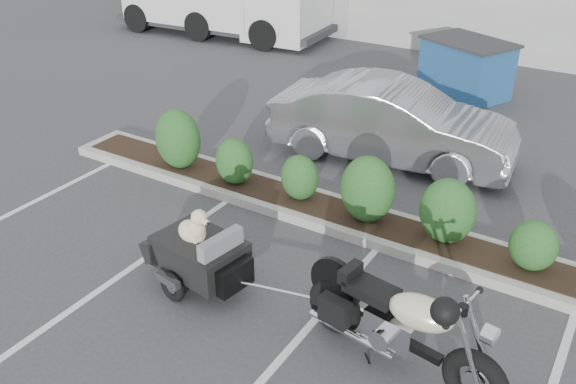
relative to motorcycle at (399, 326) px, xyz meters
The scene contains 6 objects.
ground 2.42m from the motorcycle, behind, with size 90.00×90.00×0.00m, color #38383A.
planter_kerb 2.84m from the motorcycle, 118.59° to the left, with size 12.00×1.00×0.15m, color #9E9E93.
motorcycle is the anchor object (origin of this frame).
pet_trailer 2.78m from the motorcycle, behind, with size 2.01×1.14×1.19m.
sedan 5.41m from the motorcycle, 114.28° to the left, with size 1.55×4.46×1.47m, color #A8A8AF.
dumpster 9.44m from the motorcycle, 103.31° to the left, with size 2.38×2.07×1.31m.
Camera 1 is at (3.98, -5.17, 4.98)m, focal length 38.00 mm.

